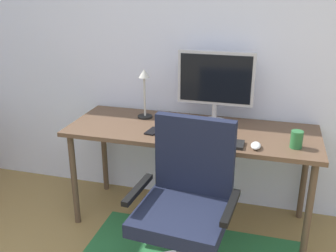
{
  "coord_description": "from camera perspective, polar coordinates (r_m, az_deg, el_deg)",
  "views": [
    {
      "loc": [
        0.56,
        -0.63,
        1.69
      ],
      "look_at": [
        -0.05,
        1.56,
        0.84
      ],
      "focal_mm": 41.24,
      "sensor_mm": 36.0,
      "label": 1
    }
  ],
  "objects": [
    {
      "name": "office_chair",
      "position": [
        2.24,
        2.5,
        -14.43
      ],
      "size": [
        0.59,
        0.57,
        1.0
      ],
      "rotation": [
        0.0,
        0.0,
        -0.08
      ],
      "color": "slate",
      "rests_on": "ground"
    },
    {
      "name": "cell_phone",
      "position": [
        2.61,
        -2.26,
        -0.76
      ],
      "size": [
        0.09,
        0.15,
        0.01
      ],
      "primitive_type": "cube",
      "rotation": [
        0.0,
        0.0,
        -0.13
      ],
      "color": "black",
      "rests_on": "desk"
    },
    {
      "name": "desk",
      "position": [
        2.7,
        3.48,
        -1.74
      ],
      "size": [
        1.72,
        0.64,
        0.74
      ],
      "color": "brown",
      "rests_on": "ground"
    },
    {
      "name": "monitor",
      "position": [
        2.73,
        7.04,
        6.61
      ],
      "size": [
        0.54,
        0.18,
        0.51
      ],
      "color": "#B2B2B7",
      "rests_on": "desk"
    },
    {
      "name": "wall_back",
      "position": [
        2.91,
        4.46,
        12.79
      ],
      "size": [
        6.0,
        0.1,
        2.6
      ],
      "primitive_type": "cube",
      "color": "silver",
      "rests_on": "ground"
    },
    {
      "name": "coffee_cup",
      "position": [
        2.47,
        18.47,
        -1.9
      ],
      "size": [
        0.07,
        0.07,
        0.11
      ],
      "primitive_type": "cylinder",
      "color": "#276834",
      "rests_on": "desk"
    },
    {
      "name": "computer_mouse",
      "position": [
        2.41,
        12.85,
        -2.84
      ],
      "size": [
        0.06,
        0.1,
        0.03
      ],
      "primitive_type": "ellipsoid",
      "color": "white",
      "rests_on": "desk"
    },
    {
      "name": "desk_lamp",
      "position": [
        2.83,
        -3.5,
        5.55
      ],
      "size": [
        0.11,
        0.11,
        0.37
      ],
      "color": "black",
      "rests_on": "desk"
    },
    {
      "name": "keyboard",
      "position": [
        2.45,
        6.15,
        -2.3
      ],
      "size": [
        0.43,
        0.13,
        0.02
      ],
      "primitive_type": "cube",
      "color": "black",
      "rests_on": "desk"
    }
  ]
}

